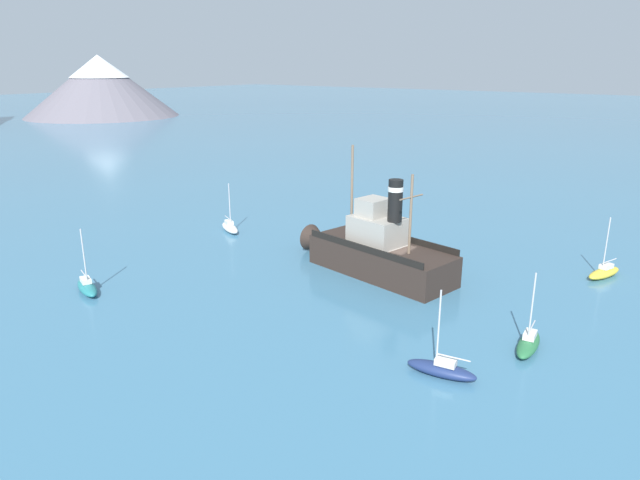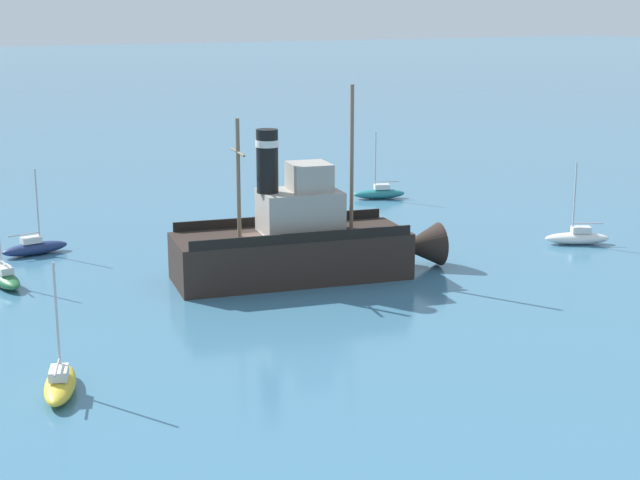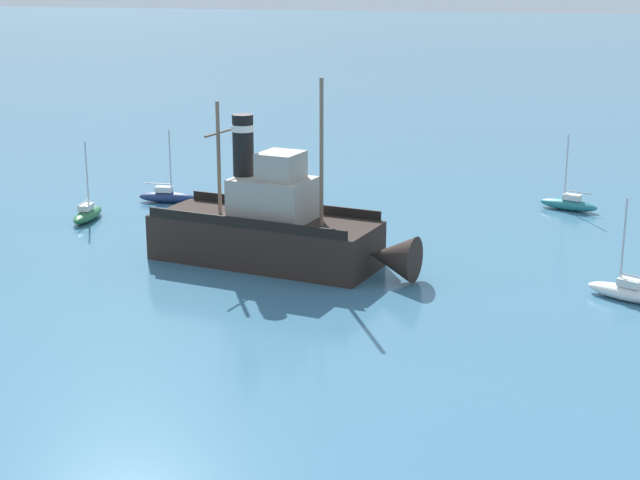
# 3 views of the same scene
# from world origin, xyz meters

# --- Properties ---
(ground_plane) EXTENTS (600.00, 600.00, 0.00)m
(ground_plane) POSITION_xyz_m (0.00, 0.00, 0.00)
(ground_plane) COLOR teal
(old_tugboat) EXTENTS (6.34, 14.76, 9.90)m
(old_tugboat) POSITION_xyz_m (-0.04, 1.76, 1.83)
(old_tugboat) COLOR #2D231E
(old_tugboat) RESTS_ON ground
(sailboat_navy) EXTENTS (1.69, 3.93, 4.90)m
(sailboat_navy) POSITION_xyz_m (-11.38, -9.55, 0.43)
(sailboat_navy) COLOR navy
(sailboat_navy) RESTS_ON ground
(sailboat_teal) EXTENTS (2.28, 3.95, 4.90)m
(sailboat_teal) POSITION_xyz_m (-16.39, 16.27, 0.43)
(sailboat_teal) COLOR #23757A
(sailboat_teal) RESTS_ON ground
(sailboat_yellow) EXTENTS (3.95, 2.24, 4.90)m
(sailboat_yellow) POSITION_xyz_m (9.87, -13.11, 0.43)
(sailboat_yellow) COLOR gold
(sailboat_yellow) RESTS_ON ground
(sailboat_green) EXTENTS (3.91, 1.57, 4.90)m
(sailboat_green) POSITION_xyz_m (-5.62, -12.28, 0.43)
(sailboat_green) COLOR #286B3D
(sailboat_green) RESTS_ON ground
(sailboat_white) EXTENTS (2.70, 3.89, 4.90)m
(sailboat_white) POSITION_xyz_m (1.06, 19.45, 0.43)
(sailboat_white) COLOR white
(sailboat_white) RESTS_ON ground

